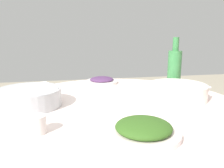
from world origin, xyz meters
TOP-DOWN VIEW (x-y plane):
  - round_dining_table at (0.00, 0.00)m, footprint 1.15×1.15m
  - rice_bowl at (0.39, -0.05)m, footprint 0.28×0.28m
  - soup_bowl at (-0.30, -0.03)m, footprint 0.30×0.28m
  - dish_greens at (-0.01, 0.33)m, footprint 0.24×0.24m
  - dish_eggplant at (0.01, -0.44)m, footprint 0.20×0.20m
  - green_bottle at (-0.39, -0.25)m, footprint 0.08×0.08m
  - tea_cup_near at (0.32, 0.24)m, footprint 0.06×0.06m

SIDE VIEW (x-z plane):
  - round_dining_table at x=0.00m, z-range 0.24..0.96m
  - dish_eggplant at x=0.01m, z-range 0.72..0.76m
  - dish_greens at x=-0.01m, z-range 0.72..0.77m
  - tea_cup_near at x=0.32m, z-range 0.72..0.78m
  - soup_bowl at x=-0.30m, z-range 0.72..0.79m
  - rice_bowl at x=0.39m, z-range 0.72..0.80m
  - green_bottle at x=-0.39m, z-range 0.69..0.98m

